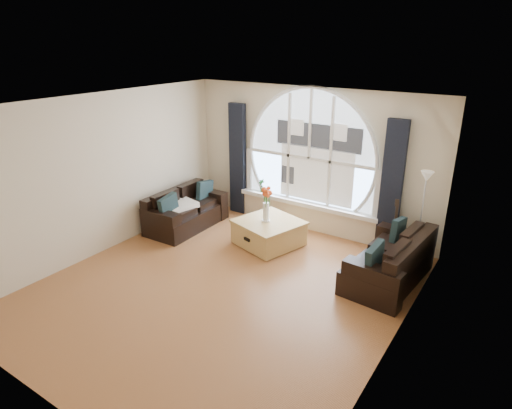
# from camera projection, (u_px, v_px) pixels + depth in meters

# --- Properties ---
(ground) EXTENTS (5.00, 5.50, 0.01)m
(ground) POSITION_uv_depth(u_px,v_px,m) (223.00, 287.00, 6.60)
(ground) COLOR brown
(ground) RESTS_ON ground
(ceiling) EXTENTS (5.00, 5.50, 0.01)m
(ceiling) POSITION_uv_depth(u_px,v_px,m) (217.00, 106.00, 5.63)
(ceiling) COLOR silver
(ceiling) RESTS_ON ground
(wall_back) EXTENTS (5.00, 0.01, 2.70)m
(wall_back) POSITION_uv_depth(u_px,v_px,m) (310.00, 160.00, 8.25)
(wall_back) COLOR beige
(wall_back) RESTS_ON ground
(wall_front) EXTENTS (5.00, 0.01, 2.70)m
(wall_front) POSITION_uv_depth(u_px,v_px,m) (33.00, 294.00, 3.97)
(wall_front) COLOR beige
(wall_front) RESTS_ON ground
(wall_left) EXTENTS (0.01, 5.50, 2.70)m
(wall_left) POSITION_uv_depth(u_px,v_px,m) (103.00, 174.00, 7.40)
(wall_left) COLOR beige
(wall_left) RESTS_ON ground
(wall_right) EXTENTS (0.01, 5.50, 2.70)m
(wall_right) POSITION_uv_depth(u_px,v_px,m) (400.00, 249.00, 4.82)
(wall_right) COLOR beige
(wall_right) RESTS_ON ground
(attic_slope) EXTENTS (0.92, 5.50, 0.72)m
(attic_slope) POSITION_uv_depth(u_px,v_px,m) (383.00, 156.00, 4.62)
(attic_slope) COLOR silver
(attic_slope) RESTS_ON ground
(arched_window) EXTENTS (2.60, 0.06, 2.15)m
(arched_window) POSITION_uv_depth(u_px,v_px,m) (310.00, 146.00, 8.13)
(arched_window) COLOR silver
(arched_window) RESTS_ON wall_back
(window_sill) EXTENTS (2.90, 0.22, 0.08)m
(window_sill) POSITION_uv_depth(u_px,v_px,m) (306.00, 203.00, 8.47)
(window_sill) COLOR white
(window_sill) RESTS_ON wall_back
(window_frame) EXTENTS (2.76, 0.08, 2.15)m
(window_frame) POSITION_uv_depth(u_px,v_px,m) (309.00, 147.00, 8.10)
(window_frame) COLOR white
(window_frame) RESTS_ON wall_back
(neighbor_house) EXTENTS (1.70, 0.02, 1.50)m
(neighbor_house) POSITION_uv_depth(u_px,v_px,m) (317.00, 154.00, 8.08)
(neighbor_house) COLOR silver
(neighbor_house) RESTS_ON wall_back
(curtain_left) EXTENTS (0.35, 0.12, 2.30)m
(curtain_left) POSITION_uv_depth(u_px,v_px,m) (238.00, 160.00, 9.05)
(curtain_left) COLOR black
(curtain_left) RESTS_ON ground
(curtain_right) EXTENTS (0.35, 0.12, 2.30)m
(curtain_right) POSITION_uv_depth(u_px,v_px,m) (391.00, 187.00, 7.40)
(curtain_right) COLOR black
(curtain_right) RESTS_ON ground
(sofa_left) EXTENTS (0.85, 1.65, 0.73)m
(sofa_left) POSITION_uv_depth(u_px,v_px,m) (186.00, 208.00, 8.56)
(sofa_left) COLOR black
(sofa_left) RESTS_ON ground
(sofa_right) EXTENTS (1.00, 1.76, 0.75)m
(sofa_right) POSITION_uv_depth(u_px,v_px,m) (389.00, 258.00, 6.64)
(sofa_right) COLOR black
(sofa_right) RESTS_ON ground
(coffee_chest) EXTENTS (1.27, 1.27, 0.50)m
(coffee_chest) POSITION_uv_depth(u_px,v_px,m) (269.00, 232.00, 7.87)
(coffee_chest) COLOR tan
(coffee_chest) RESTS_ON ground
(throw_blanket) EXTENTS (0.66, 0.66, 0.10)m
(throw_blanket) POSITION_uv_depth(u_px,v_px,m) (180.00, 205.00, 8.40)
(throw_blanket) COLOR silver
(throw_blanket) RESTS_ON sofa_left
(vase_flowers) EXTENTS (0.24, 0.24, 0.70)m
(vase_flowers) POSITION_uv_depth(u_px,v_px,m) (266.00, 201.00, 7.65)
(vase_flowers) COLOR white
(vase_flowers) RESTS_ON coffee_chest
(floor_lamp) EXTENTS (0.24, 0.24, 1.60)m
(floor_lamp) POSITION_uv_depth(u_px,v_px,m) (421.00, 220.00, 6.99)
(floor_lamp) COLOR #B2B2B2
(floor_lamp) RESTS_ON ground
(guitar) EXTENTS (0.42, 0.35, 1.06)m
(guitar) POSITION_uv_depth(u_px,v_px,m) (396.00, 227.00, 7.38)
(guitar) COLOR brown
(guitar) RESTS_ON ground
(potted_plant) EXTENTS (0.16, 0.13, 0.27)m
(potted_plant) POSITION_uv_depth(u_px,v_px,m) (262.00, 186.00, 8.94)
(potted_plant) COLOR #1E6023
(potted_plant) RESTS_ON window_sill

